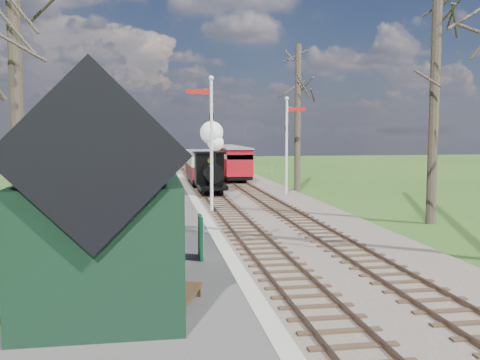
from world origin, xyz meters
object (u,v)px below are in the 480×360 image
object	(u,v)px
red_carriage_b	(225,159)
sign_board	(201,237)
station_shed	(108,199)
locomotive	(211,163)
semaphore_near	(210,134)
coach	(202,165)
red_carriage_a	(235,163)
semaphore_far	(288,138)
person	(178,239)
bench	(178,286)

from	to	relation	value
red_carriage_b	sign_board	world-z (taller)	red_carriage_b
station_shed	locomotive	bearing A→B (deg)	77.10
red_carriage_b	sign_board	size ratio (longest dim) A/B	4.00
semaphore_near	sign_board	world-z (taller)	semaphore_near
locomotive	sign_board	size ratio (longest dim) A/B	3.40
coach	red_carriage_b	distance (m)	7.63
red_carriage_b	red_carriage_a	bearing A→B (deg)	-90.00
station_shed	red_carriage_b	xyz separation A→B (m)	(6.90, 31.93, -0.84)
semaphore_near	locomotive	xyz separation A→B (m)	(0.76, 6.70, -1.71)
sign_board	red_carriage_a	bearing A→B (deg)	78.94
semaphore_far	person	world-z (taller)	semaphore_far
sign_board	semaphore_far	bearing A→B (deg)	67.20
semaphore_near	semaphore_far	size ratio (longest dim) A/B	1.09
locomotive	red_carriage_b	bearing A→B (deg)	78.83
station_shed	coach	bearing A→B (deg)	80.15
semaphore_near	sign_board	bearing A→B (deg)	-97.75
red_carriage_a	semaphore_near	bearing A→B (deg)	-103.14
station_shed	red_carriage_a	bearing A→B (deg)	75.37
red_carriage_a	person	xyz separation A→B (m)	(-5.28, -23.99, -0.59)
station_shed	coach	xyz separation A→B (m)	(4.30, 24.76, -0.86)
bench	person	bearing A→B (deg)	87.40
red_carriage_b	bench	world-z (taller)	red_carriage_b
semaphore_near	bench	bearing A→B (deg)	-98.92
station_shed	red_carriage_a	xyz separation A→B (m)	(6.90, 26.43, -0.84)
bench	person	distance (m)	3.71
semaphore_far	sign_board	world-z (taller)	semaphore_far
locomotive	sign_board	world-z (taller)	locomotive
person	coach	bearing A→B (deg)	14.18
red_carriage_b	person	distance (m)	29.97
station_shed	bench	bearing A→B (deg)	-41.11
semaphore_near	semaphore_far	bearing A→B (deg)	49.40
locomotive	red_carriage_a	size ratio (longest dim) A/B	0.85
semaphore_far	sign_board	size ratio (longest dim) A/B	4.74
red_carriage_a	red_carriage_b	distance (m)	5.50
sign_board	station_shed	bearing A→B (deg)	-129.27
semaphore_near	red_carriage_b	bearing A→B (deg)	80.40
semaphore_near	bench	size ratio (longest dim) A/B	3.77
locomotive	red_carriage_b	world-z (taller)	locomotive
red_carriage_a	station_shed	bearing A→B (deg)	-104.63
locomotive	coach	bearing A→B (deg)	89.89
sign_board	locomotive	bearing A→B (deg)	82.80
person	locomotive	bearing A→B (deg)	11.71
red_carriage_a	red_carriage_b	world-z (taller)	same
person	semaphore_far	bearing A→B (deg)	-3.35
coach	red_carriage_a	world-z (taller)	red_carriage_a
red_carriage_a	person	bearing A→B (deg)	-102.42
red_carriage_b	person	bearing A→B (deg)	-100.15
person	red_carriage_a	bearing A→B (deg)	8.62
red_carriage_b	person	world-z (taller)	red_carriage_b
semaphore_near	coach	distance (m)	12.97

